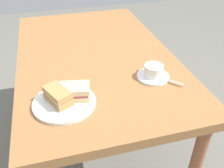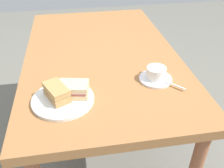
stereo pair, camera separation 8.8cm
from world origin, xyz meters
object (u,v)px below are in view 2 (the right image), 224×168
sandwich_back (73,89)px  spoon (171,84)px  sandwich_plate (63,100)px  sandwich_front (57,92)px  coffee_cup (156,72)px  dining_table (101,64)px  coffee_saucer (155,79)px

sandwich_back → spoon: bearing=-88.3°
sandwich_plate → sandwich_front: 0.04m
sandwich_front → coffee_cup: sandwich_front is taller
dining_table → spoon: (-0.37, -0.26, 0.09)m
coffee_cup → spoon: (-0.06, -0.05, -0.03)m
coffee_saucer → dining_table: bearing=34.1°
coffee_cup → spoon: 0.08m
coffee_saucer → coffee_cup: bearing=14.2°
sandwich_back → sandwich_plate: bearing=108.6°
sandwich_plate → spoon: spoon is taller
sandwich_back → coffee_saucer: sandwich_back is taller
dining_table → coffee_cup: 0.39m
dining_table → sandwich_back: bearing=157.2°
sandwich_back → sandwich_front: bearing=98.5°
sandwich_front → spoon: (0.02, -0.49, -0.03)m
dining_table → sandwich_front: 0.47m
coffee_cup → spoon: size_ratio=1.36×
sandwich_back → coffee_saucer: (0.07, -0.37, -0.04)m
sandwich_back → coffee_cup: bearing=-78.9°
sandwich_plate → coffee_saucer: (0.09, -0.41, -0.00)m
sandwich_front → coffee_cup: bearing=-79.3°
dining_table → sandwich_back: sandwich_back is taller
sandwich_plate → sandwich_front: size_ratio=1.81×
sandwich_front → coffee_saucer: (0.08, -0.43, -0.04)m
sandwich_back → spoon: sandwich_back is taller
coffee_saucer → spoon: (-0.06, -0.05, 0.01)m
sandwich_plate → coffee_cup: bearing=-78.1°
spoon → sandwich_front: bearing=92.7°
sandwich_back → spoon: (0.01, -0.42, -0.03)m
sandwich_plate → coffee_saucer: 0.42m
dining_table → sandwich_back: size_ratio=9.88×
coffee_saucer → spoon: spoon is taller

